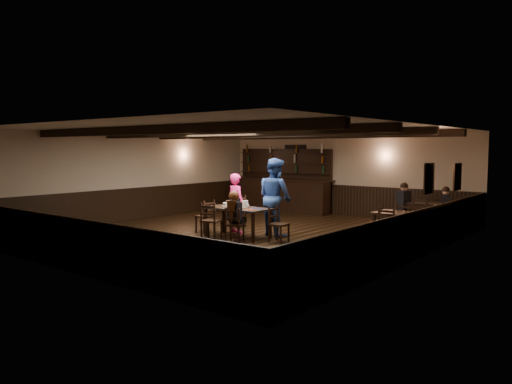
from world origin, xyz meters
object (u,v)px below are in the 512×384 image
Objects in this scene: dining_table at (237,211)px; man_blue at (275,197)px; bar_counter at (281,190)px; chair_near_left at (210,218)px; woman_pink at (236,203)px; chair_near_right at (234,222)px; cake at (228,204)px.

man_blue reaches higher than dining_table.
bar_counter reaches higher than dining_table.
dining_table is 0.76m from chair_near_left.
chair_near_left is 6.19m from bar_counter.
chair_near_left is 1.24m from woman_pink.
bar_counter is at bearing -54.30° from woman_pink.
dining_table is 1.98× the size of chair_near_right.
bar_counter is at bearing 109.45° from chair_near_left.
dining_table is at bearing 147.36° from woman_pink.
man_blue is (1.08, 0.26, 0.21)m from woman_pink.
dining_table is at bearing -65.38° from bar_counter.
dining_table is 5.67m from bar_counter.
man_blue is 6.85× the size of cake.
chair_near_left is 0.46× the size of man_blue.
man_blue is 5.27m from bar_counter.
man_blue reaches higher than cake.
man_blue is at bearing 35.56° from cake.
chair_near_left is 0.81m from cake.
woman_pink is 0.45m from cake.
chair_near_left reaches higher than chair_near_right.
dining_table is at bearing 66.02° from chair_near_left.
bar_counter is (-2.36, 5.15, 0.05)m from dining_table.
chair_near_right is 1.08m from cake.
cake is at bearing 52.18° from man_blue.
bar_counter is at bearing -39.41° from man_blue.
man_blue is at bearing 58.99° from chair_near_left.
chair_near_left is 0.58× the size of woman_pink.
man_blue is (0.88, 1.47, 0.46)m from chair_near_left.
bar_counter is (-1.86, 4.63, -0.06)m from woman_pink.
chair_near_left is 1.10× the size of chair_near_right.
man_blue is (0.20, 1.37, 0.50)m from chair_near_right.
bar_counter reaches higher than woman_pink.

